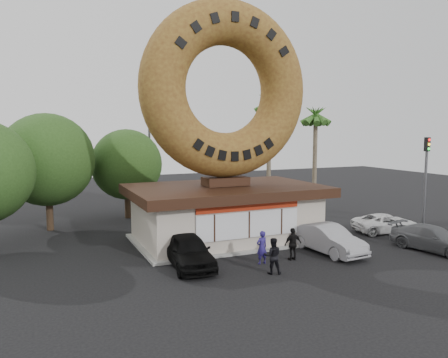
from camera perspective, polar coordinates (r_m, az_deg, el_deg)
ground at (r=21.30m, az=6.91°, el=-11.57°), size 90.00×90.00×0.00m
donut_shop at (r=26.03m, az=0.20°, el=-4.19°), size 11.20×7.20×3.80m
giant_donut at (r=25.70m, az=0.19°, el=11.60°), size 10.15×2.59×10.15m
tree_west at (r=30.45m, az=-22.08°, el=2.34°), size 6.00×6.00×7.65m
tree_mid at (r=33.10m, az=-12.60°, el=1.87°), size 5.20×5.20×6.63m
palm_near at (r=36.18m, az=5.95°, el=9.33°), size 2.60×2.60×9.75m
palm_far at (r=36.78m, az=11.89°, el=7.73°), size 2.60×2.60×8.75m
street_lamp at (r=34.52m, az=-9.45°, el=2.89°), size 2.11×0.20×8.00m
traffic_signal at (r=32.57m, az=24.88°, el=1.08°), size 0.30×0.38×6.07m
person_left at (r=21.76m, az=4.97°, el=-8.89°), size 0.64×0.46×1.65m
person_center at (r=20.37m, az=6.37°, el=-9.94°), size 0.99×0.89×1.68m
person_right at (r=22.56m, az=8.98°, el=-8.39°), size 0.97×0.41×1.65m
car_black at (r=21.33m, az=-4.63°, el=-9.33°), size 2.19×4.70×1.56m
car_silver at (r=24.22m, az=13.48°, el=-7.64°), size 1.95×4.67×1.50m
car_grey at (r=26.53m, az=25.66°, el=-7.05°), size 2.83×4.92×1.34m
car_white at (r=30.02m, az=20.46°, el=-5.44°), size 4.63×2.82×1.20m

